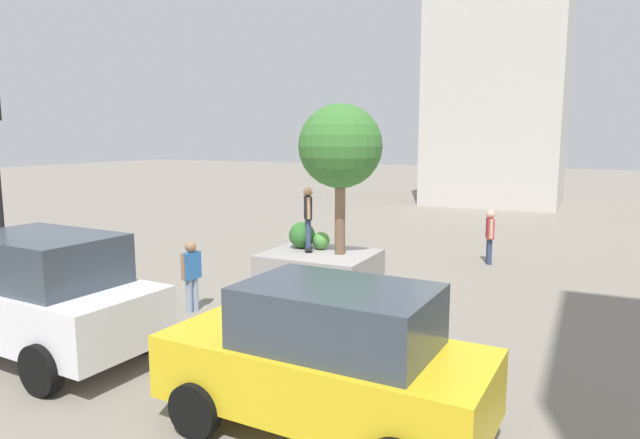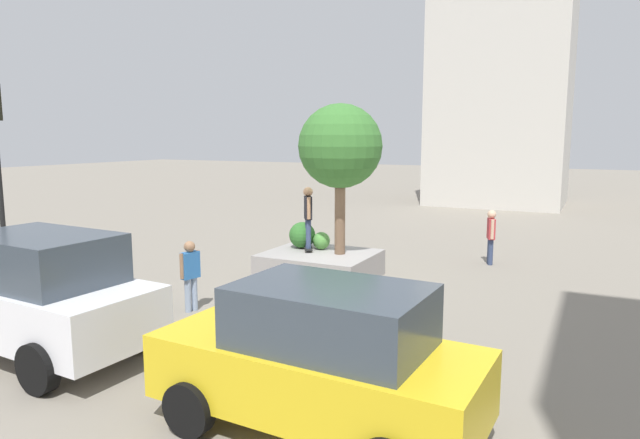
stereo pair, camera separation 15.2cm
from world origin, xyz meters
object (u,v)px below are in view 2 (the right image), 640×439
at_px(bystander_watching, 491,233).
at_px(skateboard, 308,248).
at_px(plaza_tree, 340,147).
at_px(pedestrian_crossing, 190,271).
at_px(skateboarder, 308,213).
at_px(taxi_cab, 320,359).
at_px(planter_ledge, 320,265).
at_px(police_car, 37,293).

bearing_deg(bystander_watching, skateboard, 40.12).
xyz_separation_m(plaza_tree, pedestrian_crossing, (1.74, 3.98, -2.61)).
bearing_deg(bystander_watching, skateboarder, 40.12).
bearing_deg(taxi_cab, pedestrian_crossing, -34.54).
xyz_separation_m(planter_ledge, pedestrian_crossing, (1.21, 3.88, 0.55)).
xyz_separation_m(taxi_cab, police_car, (5.58, -0.18, 0.09)).
xyz_separation_m(skateboard, pedestrian_crossing, (0.77, 4.02, 0.15)).
bearing_deg(police_car, skateboarder, -102.27).
xyz_separation_m(planter_ledge, taxi_cab, (-3.59, 7.18, 0.65)).
xyz_separation_m(planter_ledge, skateboarder, (0.43, -0.14, 1.38)).
xyz_separation_m(plaza_tree, police_car, (2.53, 7.11, -2.42)).
distance_m(skateboard, police_car, 7.32).
bearing_deg(taxi_cab, skateboarder, -61.19).
xyz_separation_m(planter_ledge, bystander_watching, (-3.82, -3.72, 0.60)).
bearing_deg(plaza_tree, skateboard, -2.47).
bearing_deg(skateboarder, police_car, 77.73).
relative_size(bystander_watching, pedestrian_crossing, 1.05).
relative_size(police_car, bystander_watching, 2.90).
bearing_deg(skateboard, pedestrian_crossing, 79.12).
height_order(planter_ledge, police_car, police_car).
xyz_separation_m(bystander_watching, pedestrian_crossing, (5.02, 7.60, -0.04)).
height_order(skateboarder, taxi_cab, skateboarder).
xyz_separation_m(planter_ledge, police_car, (1.99, 7.01, 0.75)).
relative_size(plaza_tree, pedestrian_crossing, 2.53).
bearing_deg(police_car, taxi_cab, 178.18).
bearing_deg(pedestrian_crossing, skateboarder, -100.88).
bearing_deg(pedestrian_crossing, planter_ledge, -107.27).
relative_size(planter_ledge, pedestrian_crossing, 1.83).
height_order(plaza_tree, skateboard, plaza_tree).
relative_size(skateboard, police_car, 0.17).
relative_size(skateboard, bystander_watching, 0.49).
distance_m(taxi_cab, bystander_watching, 10.91).
relative_size(skateboarder, taxi_cab, 0.39).
height_order(skateboard, pedestrian_crossing, pedestrian_crossing).
relative_size(plaza_tree, bystander_watching, 2.41).
bearing_deg(bystander_watching, police_car, 61.58).
relative_size(skateboarder, pedestrian_crossing, 1.07).
xyz_separation_m(planter_ledge, plaza_tree, (-0.54, -0.10, 3.16)).
distance_m(plaza_tree, bystander_watching, 5.52).
bearing_deg(police_car, bystander_watching, -118.42).
xyz_separation_m(plaza_tree, skateboard, (0.97, -0.04, -2.76)).
xyz_separation_m(taxi_cab, pedestrian_crossing, (4.80, -3.30, -0.10)).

